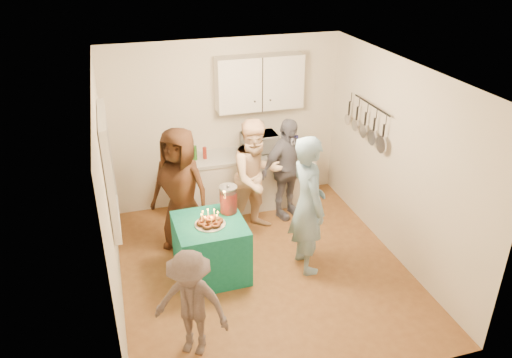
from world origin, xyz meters
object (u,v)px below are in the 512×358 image
object	(u,v)px
man_birthday	(308,205)
woman_back_right	(286,169)
microwave	(259,143)
punch_jar	(228,200)
party_table	(211,248)
woman_back_center	(256,177)
counter	(244,181)
woman_back_left	(181,190)
child_near_left	(191,304)

from	to	relation	value
man_birthday	woman_back_right	bearing A→B (deg)	-10.01
microwave	punch_jar	bearing A→B (deg)	-121.35
party_table	woman_back_right	distance (m)	1.84
punch_jar	woman_back_center	size ratio (longest dim) A/B	0.20
punch_jar	man_birthday	xyz separation A→B (m)	(0.92, -0.38, -0.01)
counter	woman_back_left	distance (m)	1.44
man_birthday	child_near_left	world-z (taller)	man_birthday
party_table	man_birthday	distance (m)	1.34
counter	punch_jar	world-z (taller)	punch_jar
counter	woman_back_right	size ratio (longest dim) A/B	1.40
microwave	party_table	distance (m)	2.05
microwave	man_birthday	world-z (taller)	man_birthday
counter	party_table	distance (m)	1.81
woman_back_center	punch_jar	bearing A→B (deg)	-145.20
punch_jar	microwave	bearing A→B (deg)	59.35
man_birthday	party_table	bearing A→B (deg)	79.22
woman_back_center	counter	bearing A→B (deg)	73.93
child_near_left	woman_back_center	bearing A→B (deg)	89.09
woman_back_center	child_near_left	bearing A→B (deg)	-136.93
counter	party_table	xyz separation A→B (m)	(-0.86, -1.58, -0.05)
microwave	man_birthday	size ratio (longest dim) A/B	0.29
punch_jar	child_near_left	world-z (taller)	child_near_left
counter	woman_back_center	bearing A→B (deg)	-91.13
party_table	punch_jar	bearing A→B (deg)	32.80
microwave	woman_back_center	world-z (taller)	woman_back_center
woman_back_left	punch_jar	bearing A→B (deg)	-8.96
party_table	child_near_left	bearing A→B (deg)	-110.14
man_birthday	microwave	bearing A→B (deg)	1.27
party_table	child_near_left	distance (m)	1.34
counter	child_near_left	world-z (taller)	child_near_left
counter	woman_back_right	distance (m)	0.79
woman_back_center	woman_back_right	xyz separation A→B (m)	(0.55, 0.27, -0.07)
punch_jar	woman_back_right	world-z (taller)	woman_back_right
woman_back_right	woman_back_left	bearing A→B (deg)	170.76
woman_back_left	child_near_left	world-z (taller)	woman_back_left
party_table	woman_back_left	xyz separation A→B (m)	(-0.23, 0.76, 0.49)
counter	man_birthday	bearing A→B (deg)	-78.98
party_table	punch_jar	world-z (taller)	punch_jar
woman_back_left	woman_back_right	size ratio (longest dim) A/B	1.11
woman_back_center	microwave	bearing A→B (deg)	55.15
punch_jar	child_near_left	distance (m)	1.64
party_table	child_near_left	world-z (taller)	child_near_left
woman_back_right	child_near_left	bearing A→B (deg)	-149.88
microwave	woman_back_right	bearing A→B (deg)	-59.49
woman_back_right	child_near_left	xyz separation A→B (m)	(-1.85, -2.35, -0.17)
microwave	child_near_left	world-z (taller)	child_near_left
counter	microwave	size ratio (longest dim) A/B	4.18
microwave	woman_back_left	distance (m)	1.59
counter	woman_back_right	xyz separation A→B (m)	(0.54, -0.47, 0.36)
counter	party_table	world-z (taller)	counter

